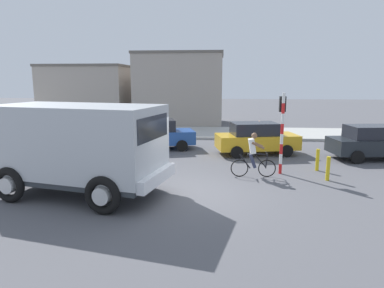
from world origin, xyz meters
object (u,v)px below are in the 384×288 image
pedestrian_near_kerb (259,135)px  bollard_near (328,169)px  car_red_near (374,142)px  car_far_side (256,138)px  bollard_far (317,160)px  car_white_mid (156,134)px  cyclist (253,155)px  traffic_light_pole (282,122)px  truck_foreground (79,144)px

pedestrian_near_kerb → bollard_near: pedestrian_near_kerb is taller
car_red_near → car_far_side: 5.42m
bollard_near → bollard_far: 1.40m
car_white_mid → cyclist: bearing=-46.4°
traffic_light_pole → bollard_far: bearing=18.0°
car_far_side → pedestrian_near_kerb: size_ratio=2.63×
cyclist → car_far_side: cyclist is taller
car_red_near → cyclist: bearing=-149.1°
truck_foreground → bollard_near: (8.44, 2.33, -1.22)m
truck_foreground → cyclist: 6.32m
cyclist → bollard_far: 2.99m
bollard_near → cyclist: bearing=175.2°
cyclist → bollard_far: size_ratio=1.92×
bollard_far → bollard_near: bearing=-90.0°
truck_foreground → bollard_far: size_ratio=6.46×
truck_foreground → car_red_near: bearing=27.6°
car_white_mid → bollard_near: 9.12m
pedestrian_near_kerb → car_white_mid: bearing=178.7°
car_white_mid → bollard_far: (7.47, -3.82, -0.37)m
traffic_light_pole → car_white_mid: 7.41m
car_white_mid → bollard_near: car_white_mid is taller
cyclist → car_white_mid: size_ratio=0.40×
traffic_light_pole → pedestrian_near_kerb: bearing=95.7°
traffic_light_pole → truck_foreground: bearing=-154.9°
car_far_side → cyclist: bearing=-97.0°
car_red_near → car_far_side: (-5.38, 0.66, 0.00)m
car_red_near → bollard_far: car_red_near is taller
truck_foreground → traffic_light_pole: (6.85, 3.21, 0.40)m
cyclist → traffic_light_pole: (1.13, 0.66, 1.20)m
truck_foreground → cyclist: truck_foreground is taller
cyclist → car_red_near: (5.89, 3.52, -0.05)m
car_red_near → car_far_side: size_ratio=0.98×
car_far_side → bollard_near: 4.94m
car_white_mid → car_far_side: size_ratio=1.01×
traffic_light_pole → bollard_near: traffic_light_pole is taller
pedestrian_near_kerb → bollard_near: size_ratio=1.80×
truck_foreground → car_far_side: truck_foreground is taller
truck_foreground → cyclist: size_ratio=3.36×
truck_foreground → bollard_near: truck_foreground is taller
cyclist → car_far_side: (0.51, 4.18, -0.05)m
bollard_near → bollard_far: bearing=90.0°
truck_foreground → pedestrian_near_kerb: size_ratio=3.59×
pedestrian_near_kerb → bollard_near: 5.49m
truck_foreground → car_white_mid: bearing=82.7°
truck_foreground → traffic_light_pole: 7.58m
traffic_light_pole → pedestrian_near_kerb: 4.40m
cyclist → traffic_light_pole: 1.78m
car_white_mid → pedestrian_near_kerb: bearing=-1.3°
traffic_light_pole → pedestrian_near_kerb: (-0.42, 4.21, -1.22)m
cyclist → pedestrian_near_kerb: cyclist is taller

